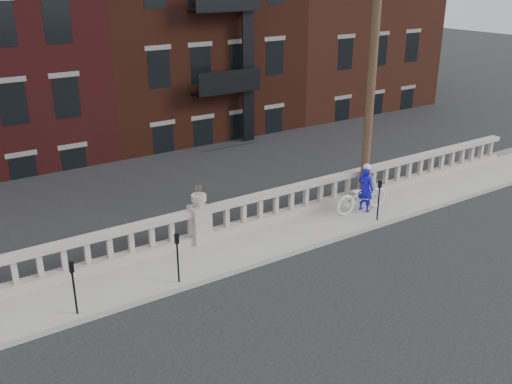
{
  "coord_description": "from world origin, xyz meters",
  "views": [
    {
      "loc": [
        -7.01,
        -9.66,
        7.69
      ],
      "look_at": [
        1.48,
        3.2,
        1.63
      ],
      "focal_mm": 40.0,
      "sensor_mm": 36.0,
      "label": 1
    }
  ],
  "objects": [
    {
      "name": "bicycle",
      "position": [
        5.54,
        2.99,
        0.69
      ],
      "size": [
        2.08,
        0.78,
        1.08
      ],
      "primitive_type": "imported",
      "rotation": [
        0.0,
        0.0,
        1.54
      ],
      "color": "silver",
      "rests_on": "sidewalk"
    },
    {
      "name": "lower_level",
      "position": [
        0.56,
        23.04,
        2.63
      ],
      "size": [
        80.0,
        44.0,
        20.8
      ],
      "color": "#605E59",
      "rests_on": "ground"
    },
    {
      "name": "parking_meter_b",
      "position": [
        -1.59,
        2.15,
        1.0
      ],
      "size": [
        0.1,
        0.09,
        1.36
      ],
      "color": "black",
      "rests_on": "sidewalk"
    },
    {
      "name": "planter_pedestal",
      "position": [
        0.0,
        3.95,
        0.83
      ],
      "size": [
        0.55,
        0.55,
        1.76
      ],
      "color": "#9B9790",
      "rests_on": "sidewalk"
    },
    {
      "name": "utility_pole",
      "position": [
        6.2,
        3.6,
        5.24
      ],
      "size": [
        1.6,
        0.28,
        10.0
      ],
      "color": "#422D1E",
      "rests_on": "sidewalk"
    },
    {
      "name": "sidewalk",
      "position": [
        0.0,
        3.0,
        0.07
      ],
      "size": [
        32.0,
        2.2,
        0.15
      ],
      "primitive_type": "cube",
      "color": "#9B9790",
      "rests_on": "ground"
    },
    {
      "name": "ground",
      "position": [
        0.0,
        0.0,
        0.0
      ],
      "size": [
        120.0,
        120.0,
        0.0
      ],
      "primitive_type": "plane",
      "color": "black",
      "rests_on": "ground"
    },
    {
      "name": "parking_meter_a",
      "position": [
        -4.23,
        2.15,
        1.0
      ],
      "size": [
        0.1,
        0.09,
        1.36
      ],
      "color": "black",
      "rests_on": "sidewalk"
    },
    {
      "name": "balustrade",
      "position": [
        0.0,
        3.95,
        0.64
      ],
      "size": [
        28.0,
        0.34,
        1.03
      ],
      "color": "#9B9790",
      "rests_on": "sidewalk"
    },
    {
      "name": "cyclist",
      "position": [
        5.65,
        2.95,
        0.92
      ],
      "size": [
        0.5,
        0.64,
        1.53
      ],
      "primitive_type": "imported",
      "rotation": [
        0.0,
        0.0,
        1.84
      ],
      "color": "#0F0CBD",
      "rests_on": "sidewalk"
    },
    {
      "name": "parking_meter_c",
      "position": [
        5.46,
        2.15,
        1.0
      ],
      "size": [
        0.1,
        0.09,
        1.36
      ],
      "color": "black",
      "rests_on": "sidewalk"
    }
  ]
}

